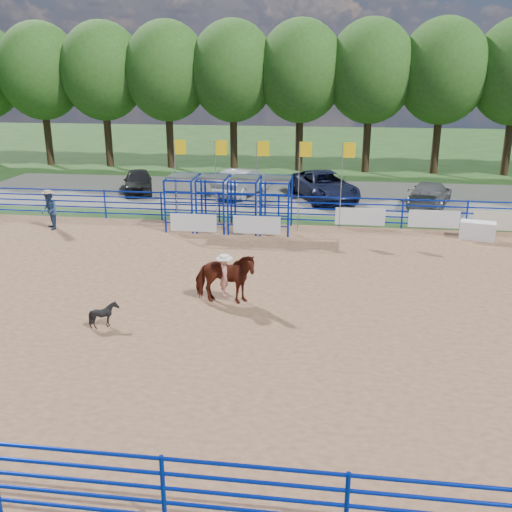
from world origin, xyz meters
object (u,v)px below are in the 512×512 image
at_px(announcer_table, 477,230).
at_px(calf, 104,315).
at_px(car_c, 324,186).
at_px(car_d, 430,194).
at_px(car_a, 138,181).
at_px(horse_and_rider, 225,277).
at_px(spectator_cowboy, 49,210).
at_px(car_b, 243,182).

xyz_separation_m(announcer_table, calf, (-13.28, -11.13, -0.01)).
xyz_separation_m(car_c, car_d, (5.92, -0.93, -0.12)).
relative_size(announcer_table, car_d, 0.32).
distance_m(announcer_table, car_a, 20.22).
height_order(horse_and_rider, spectator_cowboy, horse_and_rider).
distance_m(car_b, car_d, 11.00).
xyz_separation_m(calf, car_a, (-5.37, 18.94, 0.31)).
xyz_separation_m(announcer_table, car_a, (-18.65, 7.81, 0.30)).
distance_m(horse_and_rider, car_c, 16.45).
height_order(announcer_table, spectator_cowboy, spectator_cowboy).
height_order(horse_and_rider, car_b, horse_and_rider).
bearing_deg(car_c, spectator_cowboy, -168.85).
bearing_deg(car_d, announcer_table, 117.63).
relative_size(announcer_table, car_a, 0.36).
bearing_deg(calf, car_c, -4.11).
relative_size(spectator_cowboy, car_c, 0.32).
xyz_separation_m(calf, spectator_cowboy, (-6.77, 10.14, 0.54)).
bearing_deg(calf, car_b, 10.77).
distance_m(spectator_cowboy, car_a, 8.91).
distance_m(calf, car_a, 19.69).
bearing_deg(announcer_table, car_d, 100.32).
height_order(spectator_cowboy, car_a, spectator_cowboy).
distance_m(horse_and_rider, car_b, 16.90).
xyz_separation_m(announcer_table, car_d, (-1.17, 6.42, 0.28)).
bearing_deg(car_c, calf, -130.16).
bearing_deg(car_b, horse_and_rider, 114.61).
distance_m(car_c, car_d, 5.99).
bearing_deg(car_c, horse_and_rider, -121.92).
relative_size(announcer_table, car_b, 0.31).
distance_m(car_a, car_d, 17.53).
distance_m(car_b, car_c, 5.01).
relative_size(car_a, car_d, 0.87).
relative_size(horse_and_rider, spectator_cowboy, 1.22).
bearing_deg(calf, car_d, -20.19).
bearing_deg(car_a, horse_and_rider, -80.76).
height_order(announcer_table, calf, announcer_table).
bearing_deg(announcer_table, spectator_cowboy, -177.16).
height_order(car_c, car_d, car_c).
height_order(horse_and_rider, car_c, horse_and_rider).
distance_m(announcer_table, car_b, 14.45).
relative_size(announcer_table, spectator_cowboy, 0.81).
relative_size(calf, car_a, 0.19).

